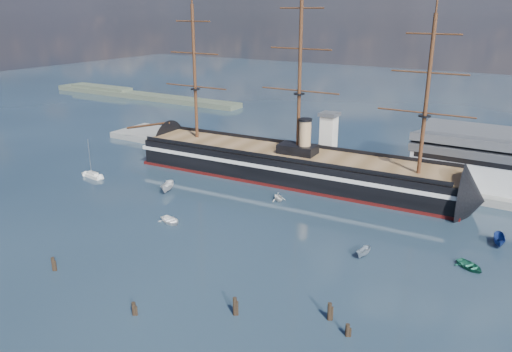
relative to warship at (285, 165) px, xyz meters
The scene contains 17 objects.
ground 20.77m from the warship, 79.07° to the right, with size 600.00×600.00×0.00m, color #1A2735.
quay 21.55m from the warship, 49.10° to the left, with size 180.00×18.00×2.00m, color slate.
quay_tower 15.77m from the warship, 62.18° to the left, with size 5.00×5.00×15.00m.
shoreline 154.78m from the warship, 151.01° to the left, with size 120.00×10.00×4.00m.
warship is the anchor object (origin of this frame).
sailboat 53.55m from the warship, 149.30° to the right, with size 7.05×2.90×10.95m.
motorboat_a 32.61m from the warship, 129.67° to the right, with size 7.43×2.73×2.97m, color silver.
motorboat_b 40.41m from the warship, 99.98° to the right, with size 3.63×1.45×1.69m, color white.
motorboat_c 47.46m from the warship, 43.11° to the right, with size 5.23×1.92×2.09m, color gray.
motorboat_d 17.59m from the warship, 66.68° to the right, with size 6.38×2.77×2.34m, color white.
motorboat_e 59.10m from the warship, 26.88° to the right, with size 3.40×1.36×1.59m, color #1C624B.
motorboat_f 57.60m from the warship, 13.71° to the right, with size 6.56×2.40×2.62m, color navy.
piling_near_left 67.64m from the warship, 99.36° to the right, with size 0.64×0.64×3.28m, color black.
piling_near_mid 70.02m from the warship, 80.80° to the right, with size 0.64×0.64×2.86m, color black.
piling_near_right 65.66m from the warship, 68.19° to the right, with size 0.64×0.64×3.70m, color black.
piling_far_right 70.14m from the warship, 54.11° to the right, with size 0.64×0.64×2.66m, color black.
piling_extra 66.06m from the warship, 55.63° to the right, with size 0.64×0.64×3.59m, color black.
Camera 1 is at (57.84, -55.21, 44.85)m, focal length 35.00 mm.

